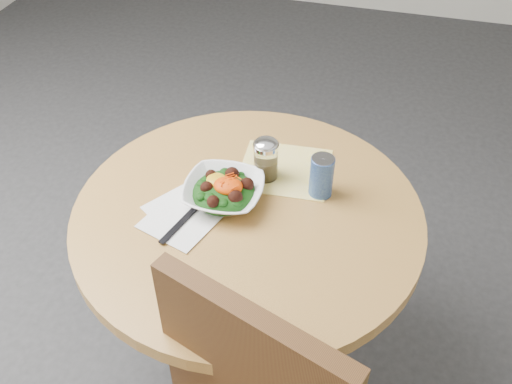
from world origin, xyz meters
TOP-DOWN VIEW (x-y plane):
  - ground at (0.00, 0.00)m, footprint 6.00×6.00m
  - table at (0.00, 0.00)m, footprint 0.90×0.90m
  - cloth_napkin at (0.06, 0.18)m, footprint 0.26×0.24m
  - paper_napkins at (-0.15, -0.06)m, footprint 0.23×0.26m
  - salad_bowl at (-0.07, 0.02)m, footprint 0.21×0.21m
  - fork at (-0.13, -0.05)m, footprint 0.09×0.23m
  - spice_shaker at (0.01, 0.14)m, footprint 0.07×0.07m
  - beverage_can at (0.17, 0.11)m, footprint 0.06×0.06m

SIDE VIEW (x-z plane):
  - ground at x=0.00m, z-range 0.00..0.00m
  - table at x=0.00m, z-range 0.18..0.93m
  - cloth_napkin at x=0.06m, z-range 0.75..0.75m
  - paper_napkins at x=-0.15m, z-range 0.75..0.75m
  - fork at x=-0.13m, z-range 0.75..0.76m
  - salad_bowl at x=-0.07m, z-range 0.74..0.82m
  - beverage_can at x=0.17m, z-range 0.75..0.87m
  - spice_shaker at x=0.01m, z-range 0.75..0.87m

